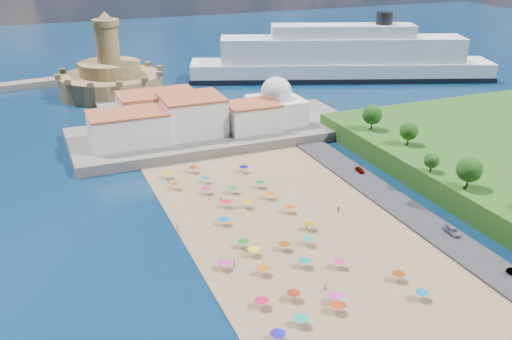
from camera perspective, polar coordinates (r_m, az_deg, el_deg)
name	(u,v)px	position (r m, az deg, el deg)	size (l,w,h in m)	color
ground	(285,253)	(117.08, 2.88, -8.29)	(700.00, 700.00, 0.00)	#071938
terrace	(216,132)	(181.76, -4.03, 3.79)	(90.00, 36.00, 3.00)	#59544C
jetty	(126,111)	(209.45, -12.87, 5.75)	(18.00, 70.00, 2.40)	#59544C
waterfront_buildings	(174,117)	(176.96, -8.17, 5.25)	(57.00, 29.00, 11.00)	silver
domed_building	(276,104)	(184.69, 2.04, 6.57)	(16.00, 16.00, 15.00)	silver
fortress	(111,78)	(236.77, -14.31, 8.93)	(40.00, 40.00, 32.40)	#9C854E
cruise_ship	(342,60)	(256.88, 8.55, 10.85)	(130.93, 64.99, 28.92)	black
beach_parasols	(305,274)	(106.85, 4.87, -10.32)	(32.27, 116.35, 2.20)	gray
beachgoers	(278,260)	(112.67, 2.24, -8.96)	(37.99, 99.81, 1.89)	tan
parked_cars	(470,243)	(125.80, 20.62, -6.81)	(2.08, 73.92, 1.40)	gray
hillside_trees	(500,178)	(136.33, 23.18, -0.73)	(15.70, 111.20, 8.15)	#382314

